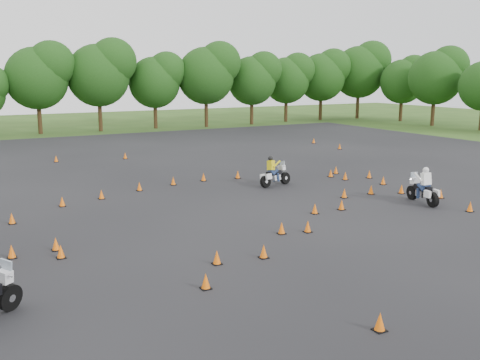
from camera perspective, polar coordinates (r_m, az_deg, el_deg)
The scene contains 6 objects.
ground at distance 22.31m, azimuth 4.97°, elevation -4.79°, with size 140.00×140.00×0.00m, color #2D5119.
asphalt_pad at distance 27.34m, azimuth -2.02°, elevation -1.74°, with size 62.00×62.00×0.00m, color black.
treeline at distance 55.28m, azimuth -11.81°, elevation 9.51°, with size 87.08×32.23×11.07m.
traffic_cones at distance 25.93m, azimuth 0.41°, elevation -1.94°, with size 29.95×32.65×0.45m.
rider_yellow at distance 29.72m, azimuth 3.89°, elevation 0.96°, with size 2.18×0.67×1.68m, color gold, non-canonical shape.
rider_white at distance 27.15m, azimuth 18.95°, elevation -0.50°, with size 2.33×0.72×1.80m, color white, non-canonical shape.
Camera 1 is at (-11.98, -17.79, 6.16)m, focal length 40.00 mm.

